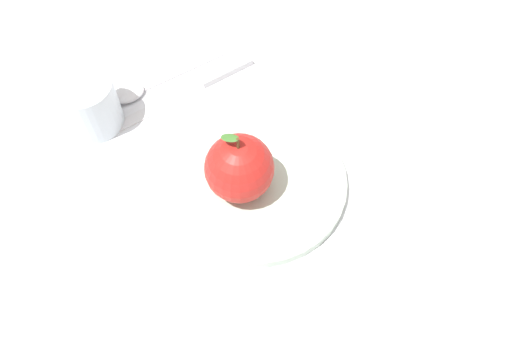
% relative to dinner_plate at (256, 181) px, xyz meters
% --- Properties ---
extents(ground_plane, '(2.40, 2.40, 0.00)m').
position_rel_dinner_plate_xyz_m(ground_plane, '(0.04, -0.03, -0.01)').
color(ground_plane, silver).
extents(dinner_plate, '(0.23, 0.23, 0.01)m').
position_rel_dinner_plate_xyz_m(dinner_plate, '(0.00, 0.00, 0.00)').
color(dinner_plate, '#B2C6B2').
rests_on(dinner_plate, ground_plane).
extents(apple, '(0.08, 0.08, 0.10)m').
position_rel_dinner_plate_xyz_m(apple, '(0.01, 0.02, 0.05)').
color(apple, '#B21E19').
rests_on(apple, dinner_plate).
extents(cup, '(0.08, 0.08, 0.07)m').
position_rel_dinner_plate_xyz_m(cup, '(0.24, 0.01, 0.03)').
color(cup, silver).
rests_on(cup, ground_plane).
extents(knife, '(0.12, 0.21, 0.01)m').
position_rel_dinner_plate_xyz_m(knife, '(0.15, -0.11, -0.00)').
color(knife, silver).
rests_on(knife, ground_plane).
extents(spoon, '(0.11, 0.17, 0.01)m').
position_rel_dinner_plate_xyz_m(spoon, '(0.22, -0.07, -0.00)').
color(spoon, silver).
rests_on(spoon, ground_plane).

